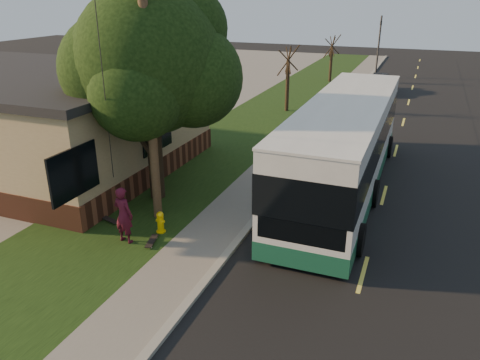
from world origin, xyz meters
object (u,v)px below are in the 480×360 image
object	(u,v)px
fire_hydrant	(160,222)
transit_bus	(344,144)
traffic_signal	(379,43)
bare_tree_far	(331,59)
skateboard_spare	(109,219)
skateboarder	(124,215)
leafy_tree	(152,63)
skateboard_main	(152,241)
utility_pole	(149,88)
distant_car	(379,83)
bare_tree_near	(288,79)
dumpster	(155,136)

from	to	relation	value
fire_hydrant	transit_bus	size ratio (longest dim) A/B	0.06
traffic_signal	transit_bus	size ratio (longest dim) A/B	0.41
bare_tree_far	skateboard_spare	distance (m)	30.08
traffic_signal	skateboarder	size ratio (longest dim) A/B	2.95
traffic_signal	transit_bus	distance (m)	28.12
leafy_tree	traffic_signal	bearing A→B (deg)	81.53
skateboarder	skateboard_main	bearing A→B (deg)	-158.27
skateboard_spare	skateboard_main	bearing A→B (deg)	-19.42
fire_hydrant	bare_tree_far	world-z (taller)	bare_tree_far
traffic_signal	skateboarder	distance (m)	35.23
bare_tree_far	skateboarder	xyz separation A→B (m)	(-0.32, -30.96, -1.00)
fire_hydrant	skateboarder	world-z (taller)	skateboarder
utility_pole	traffic_signal	xyz separation A→B (m)	(3.81, 33.01, -1.47)
utility_pole	skateboard_main	bearing A→B (deg)	-65.21
traffic_signal	skateboarder	world-z (taller)	traffic_signal
utility_pole	distant_car	world-z (taller)	utility_pole
leafy_tree	transit_bus	xyz separation A→B (m)	(6.46, 3.32, -3.23)
skateboarder	distant_car	distance (m)	28.19
leafy_tree	distant_car	xyz separation A→B (m)	(5.67, 24.17, -4.39)
bare_tree_near	distant_car	world-z (taller)	bare_tree_near
bare_tree_far	transit_bus	size ratio (longest dim) A/B	0.30
fire_hydrant	utility_pole	world-z (taller)	utility_pole
skateboard_main	dumpster	bearing A→B (deg)	120.33
skateboard_main	fire_hydrant	bearing A→B (deg)	97.59
skateboarder	dumpster	bearing A→B (deg)	-56.99
transit_bus	skateboard_main	bearing A→B (deg)	-125.48
skateboard_spare	distant_car	xyz separation A→B (m)	(6.19, 26.80, 0.64)
skateboarder	bare_tree_near	bearing A→B (deg)	-81.95
utility_pole	dumpster	world-z (taller)	utility_pole
bare_tree_near	distant_car	distance (m)	10.23
leafy_tree	dumpster	distance (m)	7.57
utility_pole	skateboarder	world-z (taller)	utility_pole
fire_hydrant	dumpster	xyz separation A→B (m)	(-4.88, 7.77, 0.24)
bare_tree_far	dumpster	distance (m)	22.72
skateboard_main	skateboard_spare	size ratio (longest dim) A/B	0.96
leafy_tree	fire_hydrant	bearing A→B (deg)	-59.33
leafy_tree	transit_bus	world-z (taller)	leafy_tree
bare_tree_near	bare_tree_far	bearing A→B (deg)	87.61
fire_hydrant	utility_pole	bearing A→B (deg)	125.38
leafy_tree	bare_tree_far	world-z (taller)	leafy_tree
leafy_tree	transit_bus	bearing A→B (deg)	27.18
traffic_signal	skateboard_spare	xyz separation A→B (m)	(-5.19, -33.98, -3.03)
leafy_tree	skateboard_spare	bearing A→B (deg)	-101.17
utility_pole	traffic_signal	world-z (taller)	utility_pole
skateboard_spare	distant_car	distance (m)	27.51
distant_car	fire_hydrant	bearing A→B (deg)	-98.71
bare_tree_near	skateboard_main	bearing A→B (deg)	-86.95
dumpster	leafy_tree	bearing A→B (deg)	-57.09
transit_bus	distant_car	world-z (taller)	transit_bus
transit_bus	skateboarder	xyz separation A→B (m)	(-5.61, -6.92, -0.93)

